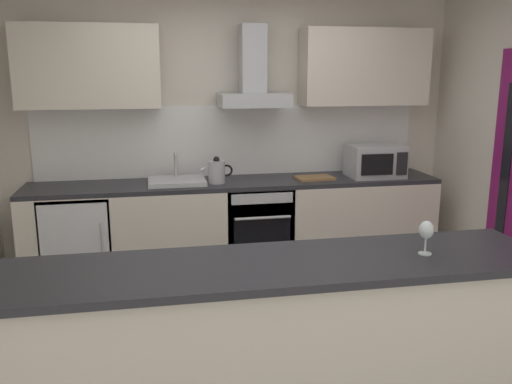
{
  "coord_description": "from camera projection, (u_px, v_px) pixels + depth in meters",
  "views": [
    {
      "loc": [
        -0.73,
        -3.19,
        1.87
      ],
      "look_at": [
        -0.04,
        0.39,
        1.05
      ],
      "focal_mm": 37.61,
      "sensor_mm": 36.0,
      "label": 1
    }
  ],
  "objects": [
    {
      "name": "oven",
      "position": [
        256.0,
        227.0,
        4.97
      ],
      "size": [
        0.6,
        0.62,
        0.8
      ],
      "color": "slate",
      "rests_on": "ground"
    },
    {
      "name": "range_hood",
      "position": [
        253.0,
        81.0,
        4.8
      ],
      "size": [
        0.62,
        0.45,
        0.72
      ],
      "color": "#B7BABC"
    },
    {
      "name": "microwave",
      "position": [
        375.0,
        161.0,
        5.02
      ],
      "size": [
        0.5,
        0.38,
        0.3
      ],
      "color": "#B7BABC",
      "rests_on": "counter_back"
    },
    {
      "name": "kettle",
      "position": [
        217.0,
        171.0,
        4.75
      ],
      "size": [
        0.29,
        0.15,
        0.24
      ],
      "color": "#B7BABC",
      "rests_on": "counter_back"
    },
    {
      "name": "wine_glass",
      "position": [
        426.0,
        231.0,
        2.73
      ],
      "size": [
        0.08,
        0.08,
        0.18
      ],
      "color": "silver",
      "rests_on": "counter_island"
    },
    {
      "name": "ground",
      "position": [
        273.0,
        358.0,
        3.6
      ],
      "size": [
        5.24,
        4.69,
        0.02
      ],
      "primitive_type": "cube",
      "color": "gray"
    },
    {
      "name": "backsplash_tile",
      "position": [
        231.0,
        141.0,
        5.09
      ],
      "size": [
        3.6,
        0.02,
        0.66
      ],
      "primitive_type": "cube",
      "color": "white"
    },
    {
      "name": "upper_cabinets",
      "position": [
        233.0,
        67.0,
        4.79
      ],
      "size": [
        3.68,
        0.32,
        0.7
      ],
      "color": "beige"
    },
    {
      "name": "counter_back",
      "position": [
        237.0,
        228.0,
        4.96
      ],
      "size": [
        3.73,
        0.6,
        0.9
      ],
      "color": "beige",
      "rests_on": "ground"
    },
    {
      "name": "refrigerator",
      "position": [
        80.0,
        241.0,
        4.68
      ],
      "size": [
        0.58,
        0.6,
        0.85
      ],
      "color": "white",
      "rests_on": "ground"
    },
    {
      "name": "counter_island",
      "position": [
        280.0,
        348.0,
        2.75
      ],
      "size": [
        2.76,
        0.64,
        0.95
      ],
      "color": "beige",
      "rests_on": "ground"
    },
    {
      "name": "chopping_board",
      "position": [
        314.0,
        178.0,
        4.95
      ],
      "size": [
        0.36,
        0.25,
        0.02
      ],
      "primitive_type": "cube",
      "rotation": [
        0.0,
        0.0,
        0.1
      ],
      "color": "#9E7247",
      "rests_on": "counter_back"
    },
    {
      "name": "sink",
      "position": [
        177.0,
        180.0,
        4.75
      ],
      "size": [
        0.5,
        0.4,
        0.26
      ],
      "color": "silver",
      "rests_on": "counter_back"
    },
    {
      "name": "wall_back",
      "position": [
        230.0,
        132.0,
        5.14
      ],
      "size": [
        5.24,
        0.12,
        2.6
      ],
      "primitive_type": "cube",
      "color": "silver",
      "rests_on": "ground"
    }
  ]
}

